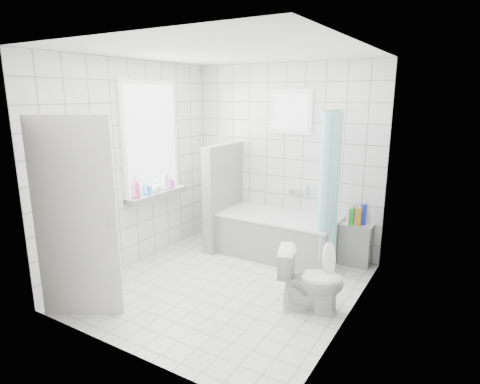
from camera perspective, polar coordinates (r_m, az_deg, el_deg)
The scene contains 19 objects.
ground at distance 4.82m, azimuth -1.83°, elevation -13.12°, with size 3.00×3.00×0.00m, color white.
ceiling at distance 4.33m, azimuth -2.11°, elevation 19.31°, with size 3.00×3.00×0.00m, color white.
wall_back at distance 5.69m, azimuth 6.29°, elevation 4.75°, with size 2.80×0.02×2.60m, color white.
wall_front at distance 3.28m, azimuth -16.38°, elevation -2.38°, with size 2.80×0.02×2.60m, color white.
wall_left at distance 5.28m, azimuth -14.86°, elevation 3.67°, with size 0.02×3.00×2.60m, color white.
wall_right at distance 3.83m, azimuth 15.89°, elevation -0.04°, with size 0.02×3.00×2.60m, color white.
window_left at distance 5.42m, azimuth -12.44°, elevation 7.27°, with size 0.01×0.90×1.40m, color white.
window_back at distance 5.55m, azimuth 7.23°, elevation 11.25°, with size 0.50×0.01×0.50m, color white.
window_sill at distance 5.51m, azimuth -11.71°, elevation -0.41°, with size 0.18×1.02×0.08m, color white.
door at distance 4.18m, azimuth -22.33°, elevation -3.71°, with size 0.04×0.80×2.00m, color silver.
bathtub at distance 5.57m, azimuth 5.45°, elevation -6.18°, with size 1.59×0.77×0.58m.
partition_wall at distance 5.79m, azimuth -2.35°, elevation -0.57°, with size 0.15×0.85×1.50m, color white.
tiled_ledge at distance 5.48m, azimuth 16.10°, elevation -7.16°, with size 0.40×0.24×0.55m, color white.
toilet at distance 4.24m, azimuth 10.03°, elevation -12.22°, with size 0.38×0.66×0.67m, color white.
curtain_rod at distance 4.95m, azimuth 13.64°, elevation 11.28°, with size 0.02×0.02×0.80m, color silver.
shower_curtain at distance 4.94m, azimuth 12.60°, elevation 0.77°, with size 0.14×0.48×1.78m, color #44C7C5, non-canonical shape.
tub_faucet at distance 5.66m, azimuth 7.96°, elevation 0.00°, with size 0.18×0.06×0.06m, color silver.
sill_bottles at distance 5.44m, azimuth -11.99°, elevation 1.17°, with size 0.18×0.80×0.31m.
ledge_bottles at distance 5.34m, azimuth 16.31°, elevation -3.27°, with size 0.21×0.19×0.27m.
Camera 1 is at (2.35, -3.61, 2.17)m, focal length 30.00 mm.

